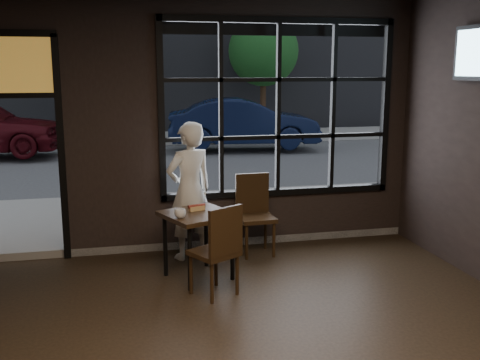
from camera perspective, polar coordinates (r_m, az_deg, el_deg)
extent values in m
cube|color=black|center=(7.29, 3.90, 7.26)|extent=(3.06, 0.12, 2.28)
cube|color=orange|center=(7.07, -23.12, 10.73)|extent=(1.20, 0.06, 0.70)
cube|color=#545456|center=(27.58, -11.01, 6.24)|extent=(60.00, 41.00, 0.04)
cube|color=black|center=(6.29, -4.24, -6.62)|extent=(0.91, 0.91, 0.76)
cube|color=black|center=(5.80, -2.68, -7.08)|extent=(0.57, 0.57, 0.97)
cube|color=black|center=(7.03, 1.68, -3.62)|extent=(0.45, 0.45, 1.00)
imported|color=white|center=(6.85, -5.15, -1.11)|extent=(0.72, 0.61, 1.69)
imported|color=silver|center=(5.98, -6.11, -3.40)|extent=(0.17, 0.17, 0.10)
imported|color=black|center=(15.87, 0.36, 5.80)|extent=(4.35, 1.97, 1.38)
cylinder|color=#332114|center=(18.21, -15.32, 7.44)|extent=(0.22, 0.22, 2.43)
sphere|color=#1B4F1D|center=(18.19, -15.65, 13.68)|extent=(2.65, 2.65, 2.65)
cylinder|color=#332114|center=(19.66, 2.35, 7.74)|extent=(0.20, 0.20, 2.19)
sphere|color=#346424|center=(19.63, 2.39, 12.96)|extent=(2.39, 2.39, 2.39)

